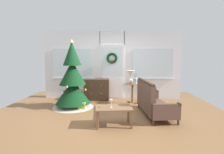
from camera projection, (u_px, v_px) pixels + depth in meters
name	position (u px, v px, depth m)	size (l,w,h in m)	color
ground_plane	(109.00, 116.00, 4.86)	(6.76, 6.76, 0.00)	brown
back_wall_with_door	(112.00, 65.00, 6.78)	(5.20, 0.19, 2.55)	white
christmas_tree	(73.00, 82.00, 5.60)	(1.29, 1.29, 2.14)	#4C331E
dresser_cabinet	(97.00, 89.00, 6.61)	(0.90, 0.45, 0.78)	#3D281C
settee_sofa	(152.00, 102.00, 4.88)	(0.88, 1.71, 0.96)	#3D281C
side_table	(132.00, 89.00, 6.07)	(0.50, 0.48, 0.70)	brown
table_lamp	(131.00, 75.00, 6.06)	(0.28, 0.28, 0.44)	silver
flower_vase	(136.00, 80.00, 5.97)	(0.11, 0.10, 0.35)	#99ADBC
coffee_table	(114.00, 110.00, 4.14)	(0.89, 0.60, 0.44)	brown
wine_glass	(111.00, 102.00, 4.08)	(0.08, 0.08, 0.20)	silver
gift_box	(82.00, 106.00, 5.44)	(0.22, 0.20, 0.22)	#D8C64C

